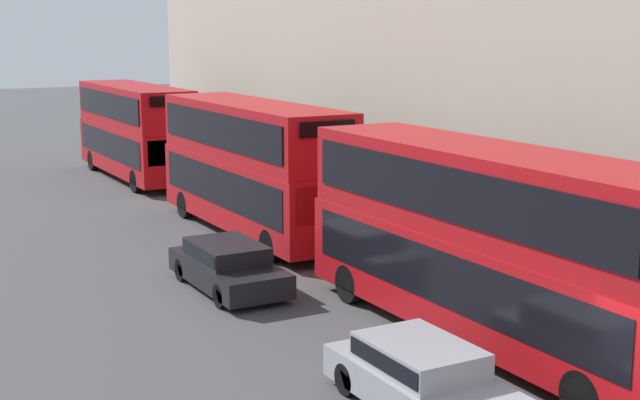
# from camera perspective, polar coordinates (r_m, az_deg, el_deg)

# --- Properties ---
(bus_leading) EXTENTS (2.59, 11.41, 4.43)m
(bus_leading) POSITION_cam_1_polar(r_m,az_deg,el_deg) (20.00, 10.79, -2.40)
(bus_leading) COLOR #A80F14
(bus_leading) RESTS_ON ground
(bus_second_in_queue) EXTENTS (2.59, 10.50, 4.53)m
(bus_second_in_queue) POSITION_cam_1_polar(r_m,az_deg,el_deg) (30.43, -4.33, 2.41)
(bus_second_in_queue) COLOR #A80F14
(bus_second_in_queue) RESTS_ON ground
(bus_third_in_queue) EXTENTS (2.59, 10.23, 4.38)m
(bus_third_in_queue) POSITION_cam_1_polar(r_m,az_deg,el_deg) (42.63, -11.76, 4.55)
(bus_third_in_queue) COLOR #A80F14
(bus_third_in_queue) RESTS_ON ground
(car_dark_sedan) EXTENTS (1.83, 4.21, 1.31)m
(car_dark_sedan) POSITION_cam_1_polar(r_m,az_deg,el_deg) (16.82, 6.50, -11.09)
(car_dark_sedan) COLOR gray
(car_dark_sedan) RESTS_ON ground
(car_hatchback) EXTENTS (1.85, 4.40, 1.29)m
(car_hatchback) POSITION_cam_1_polar(r_m,az_deg,el_deg) (24.32, -5.91, -4.13)
(car_hatchback) COLOR black
(car_hatchback) RESTS_ON ground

